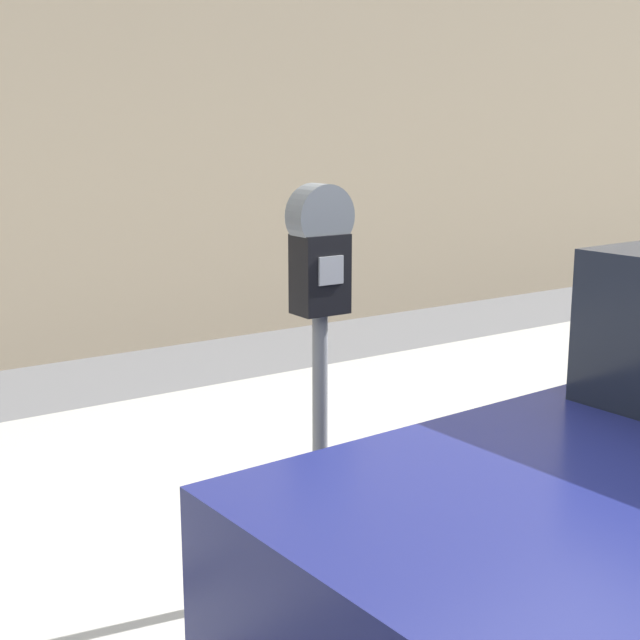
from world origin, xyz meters
name	(u,v)px	position (x,y,z in m)	size (l,w,h in m)	color
sidewalk	(280,469)	(0.00, 2.20, 0.06)	(24.00, 2.80, 0.11)	#ADAAA3
parking_meter	(320,295)	(-0.54, 1.02, 1.22)	(0.22, 0.14, 1.50)	slate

